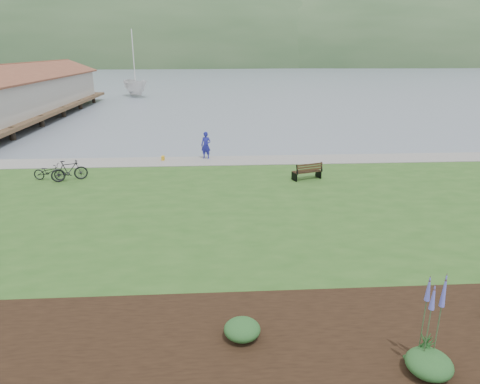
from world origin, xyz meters
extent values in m
plane|color=slate|center=(0.00, 0.00, 0.00)|extent=(600.00, 600.00, 0.00)
cube|color=#29521D|center=(0.00, -2.00, 0.20)|extent=(34.00, 20.00, 0.40)
cube|color=gray|center=(0.00, 6.90, 0.42)|extent=(34.00, 2.20, 0.03)
cube|color=black|center=(3.00, -9.80, 0.42)|extent=(24.00, 4.40, 0.04)
cube|color=#4C3826|center=(-20.00, 26.00, 0.85)|extent=(8.00, 36.00, 0.30)
cube|color=#B2ADA3|center=(-20.00, 28.00, 2.50)|extent=(6.40, 28.00, 3.00)
cube|color=black|center=(3.74, 2.93, 0.81)|extent=(1.55, 0.96, 0.05)
cube|color=black|center=(3.82, 2.67, 1.08)|extent=(1.42, 0.61, 0.46)
cube|color=black|center=(3.06, 2.70, 0.60)|extent=(0.22, 0.49, 0.40)
cube|color=black|center=(4.41, 3.16, 0.60)|extent=(0.22, 0.49, 0.40)
imported|color=navy|center=(-1.43, 7.50, 1.37)|extent=(0.83, 0.70, 1.93)
imported|color=black|center=(-9.31, 3.56, 0.83)|extent=(0.81, 1.70, 0.85)
imported|color=black|center=(-8.23, 3.38, 0.93)|extent=(1.19, 1.81, 1.06)
imported|color=silver|center=(-12.26, 47.60, 0.00)|extent=(15.43, 15.52, 29.93)
cube|color=gold|center=(-4.00, 7.19, 0.54)|extent=(0.17, 0.27, 0.29)
ellipsoid|color=#153B17|center=(3.33, -10.68, 0.59)|extent=(0.62, 0.62, 0.31)
cone|color=#474CA6|center=(3.33, -10.68, 1.76)|extent=(0.32, 0.32, 2.03)
ellipsoid|color=#1E4C21|center=(-0.41, -9.54, 0.65)|extent=(0.84, 0.84, 0.42)
ellipsoid|color=#1E4C21|center=(3.30, -10.93, 0.67)|extent=(0.94, 0.94, 0.47)
camera|label=1|loc=(-0.97, -17.77, 6.74)|focal=32.00mm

